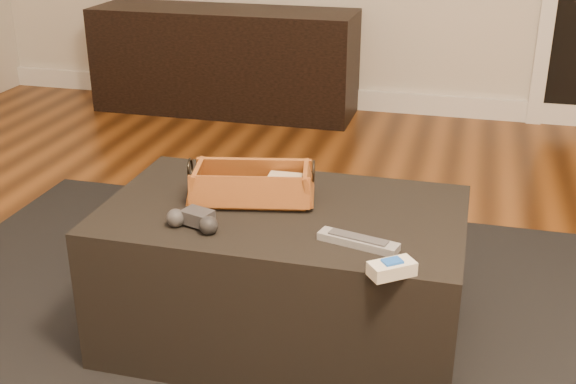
% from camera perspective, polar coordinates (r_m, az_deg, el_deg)
% --- Properties ---
extents(baseboard, '(5.00, 0.04, 0.12)m').
position_cam_1_polar(baseboard, '(4.40, 7.74, 7.09)').
color(baseboard, white).
rests_on(baseboard, floor).
extents(media_cabinet, '(1.54, 0.45, 0.60)m').
position_cam_1_polar(media_cabinet, '(4.34, -5.01, 10.28)').
color(media_cabinet, black).
rests_on(media_cabinet, floor).
extents(area_rug, '(2.60, 2.00, 0.01)m').
position_cam_1_polar(area_rug, '(2.18, -0.73, -12.10)').
color(area_rug, black).
rests_on(area_rug, floor).
extents(ottoman, '(1.00, 0.60, 0.42)m').
position_cam_1_polar(ottoman, '(2.10, -0.39, -6.52)').
color(ottoman, black).
rests_on(ottoman, area_rug).
extents(tv_remote, '(0.19, 0.10, 0.02)m').
position_cam_1_polar(tv_remote, '(2.04, -3.38, -0.19)').
color(tv_remote, black).
rests_on(tv_remote, wicker_basket).
extents(cloth_bundle, '(0.10, 0.07, 0.05)m').
position_cam_1_polar(cloth_bundle, '(2.06, -0.25, 0.61)').
color(cloth_bundle, tan).
rests_on(cloth_bundle, wicker_basket).
extents(wicker_basket, '(0.38, 0.25, 0.12)m').
position_cam_1_polar(wicker_basket, '(2.05, -2.87, 0.44)').
color(wicker_basket, brown).
rests_on(wicker_basket, ottoman).
extents(game_controller, '(0.16, 0.10, 0.05)m').
position_cam_1_polar(game_controller, '(1.90, -7.43, -2.19)').
color(game_controller, '#2D2C2F').
rests_on(game_controller, ottoman).
extents(silver_remote, '(0.21, 0.10, 0.02)m').
position_cam_1_polar(silver_remote, '(1.81, 5.57, -3.88)').
color(silver_remote, gray).
rests_on(silver_remote, ottoman).
extents(cream_gadget, '(0.12, 0.11, 0.04)m').
position_cam_1_polar(cream_gadget, '(1.68, 8.21, -6.00)').
color(cream_gadget, beige).
rests_on(cream_gadget, ottoman).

